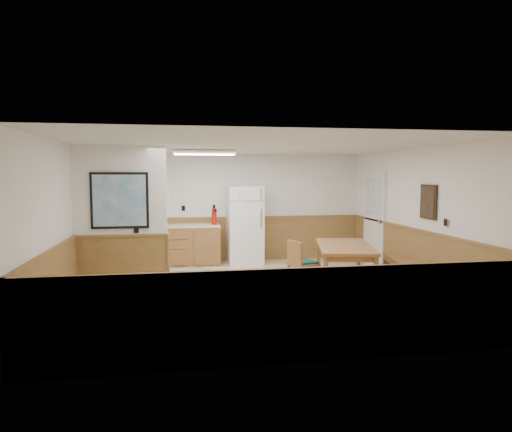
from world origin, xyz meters
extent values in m
plane|color=beige|center=(0.00, 0.00, 0.00)|extent=(6.00, 6.00, 0.00)
cube|color=white|center=(0.00, 0.00, 2.50)|extent=(6.00, 6.00, 0.02)
cube|color=white|center=(0.00, 3.00, 1.25)|extent=(6.00, 0.02, 2.50)
cube|color=white|center=(3.00, 0.00, 1.25)|extent=(0.02, 6.00, 2.50)
cube|color=white|center=(-3.00, 0.00, 1.25)|extent=(0.02, 6.00, 2.50)
cube|color=#9B6E3E|center=(0.00, 2.98, 0.50)|extent=(6.00, 0.04, 1.00)
cube|color=#9B6E3E|center=(2.98, 0.00, 0.50)|extent=(0.04, 6.00, 1.00)
cube|color=#9B6E3E|center=(-2.98, 0.00, 0.50)|extent=(0.04, 6.00, 1.00)
cube|color=white|center=(-2.25, 0.20, 1.75)|extent=(1.50, 0.15, 1.50)
cube|color=#9B6E3E|center=(-2.25, 0.20, 0.50)|extent=(1.50, 0.17, 1.00)
cube|color=black|center=(-2.25, 0.10, 1.60)|extent=(0.92, 0.03, 0.92)
cube|color=silver|center=(-2.25, 0.09, 1.60)|extent=(0.84, 0.01, 0.84)
cube|color=olive|center=(-1.10, 2.68, 0.43)|extent=(1.40, 0.60, 0.86)
cube|color=olive|center=(-2.57, 2.68, 0.43)|extent=(0.06, 0.60, 0.86)
cube|color=olive|center=(-1.83, 2.68, 0.43)|extent=(0.06, 0.60, 0.86)
cube|color=beige|center=(-1.50, 2.68, 0.88)|extent=(2.20, 0.60, 0.04)
cube|color=beige|center=(-1.50, 2.98, 0.95)|extent=(2.20, 0.02, 0.10)
cube|color=white|center=(2.97, 1.90, 1.02)|extent=(0.05, 1.02, 2.15)
cube|color=white|center=(2.96, 1.90, 1.02)|extent=(0.04, 0.90, 2.05)
cube|color=silver|center=(2.94, 1.90, 1.55)|extent=(0.02, 0.76, 0.80)
cube|color=white|center=(-2.10, 2.98, 1.55)|extent=(0.80, 0.03, 1.00)
cube|color=white|center=(-2.10, 2.96, 1.55)|extent=(0.70, 0.01, 0.90)
cube|color=#2F2112|center=(2.97, -0.30, 1.55)|extent=(0.03, 0.50, 0.60)
cube|color=black|center=(2.95, -0.30, 1.55)|extent=(0.01, 0.42, 0.52)
cube|color=white|center=(-0.80, 1.30, 2.45)|extent=(1.20, 0.30, 0.08)
cube|color=white|center=(-0.80, 1.30, 2.40)|extent=(1.15, 0.25, 0.01)
cube|color=white|center=(0.17, 2.63, 0.88)|extent=(0.79, 0.71, 1.76)
cube|color=silver|center=(0.48, 2.27, 1.60)|extent=(0.03, 0.02, 0.23)
cube|color=silver|center=(0.48, 2.27, 1.06)|extent=(0.03, 0.02, 0.41)
cube|color=#9E633A|center=(1.65, 0.21, 0.72)|extent=(1.33, 2.01, 0.05)
cube|color=#9E633A|center=(1.65, 0.21, 0.65)|extent=(1.21, 1.89, 0.10)
cube|color=#9E633A|center=(1.05, -0.54, 0.35)|extent=(0.08, 0.08, 0.70)
cube|color=#9E633A|center=(1.45, 1.14, 0.35)|extent=(0.08, 0.08, 0.70)
cube|color=#9E633A|center=(1.84, -0.73, 0.35)|extent=(0.08, 0.08, 0.70)
cube|color=#9E633A|center=(2.24, 0.95, 0.35)|extent=(0.08, 0.08, 0.70)
cube|color=#9E633A|center=(2.80, 0.14, 0.42)|extent=(0.71, 1.80, 0.05)
cube|color=#9E633A|center=(2.80, -0.69, 0.20)|extent=(0.37, 0.13, 0.40)
cube|color=#9E633A|center=(2.80, 0.97, 0.20)|extent=(0.37, 0.13, 0.40)
cube|color=#9E633A|center=(0.89, 0.21, 0.42)|extent=(0.55, 0.55, 0.06)
cube|color=#10523F|center=(0.89, 0.21, 0.47)|extent=(0.50, 0.50, 0.03)
cube|color=#9E633A|center=(0.71, 0.15, 0.65)|extent=(0.19, 0.43, 0.40)
cube|color=#10523F|center=(0.53, 0.09, 0.65)|extent=(0.14, 0.36, 0.34)
cube|color=#9E633A|center=(0.77, -0.02, 0.20)|extent=(0.05, 0.05, 0.39)
cube|color=#9E633A|center=(0.65, 0.33, 0.20)|extent=(0.05, 0.05, 0.39)
cube|color=#9E633A|center=(1.13, 0.10, 0.20)|extent=(0.05, 0.05, 0.39)
cube|color=#9E633A|center=(1.00, 0.45, 0.20)|extent=(0.05, 0.05, 0.39)
cylinder|color=red|center=(-0.52, 2.64, 1.08)|extent=(0.15, 0.15, 0.36)
cylinder|color=black|center=(-0.52, 2.64, 1.30)|extent=(0.06, 0.06, 0.08)
cylinder|color=#1A9235|center=(-2.29, 2.67, 1.03)|extent=(0.10, 0.10, 0.25)
camera|label=1|loc=(-1.30, -7.57, 2.02)|focal=32.00mm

